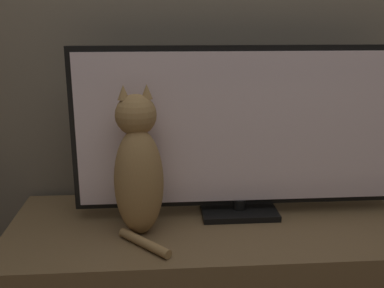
% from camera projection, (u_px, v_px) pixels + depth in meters
% --- Properties ---
extents(tv, '(1.12, 0.16, 0.58)m').
position_uv_depth(tv, '(241.00, 132.00, 1.49)').
color(tv, black).
rests_on(tv, tv_stand).
extents(cat, '(0.18, 0.28, 0.47)m').
position_uv_depth(cat, '(138.00, 169.00, 1.38)').
color(cat, '#997547').
rests_on(cat, tv_stand).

